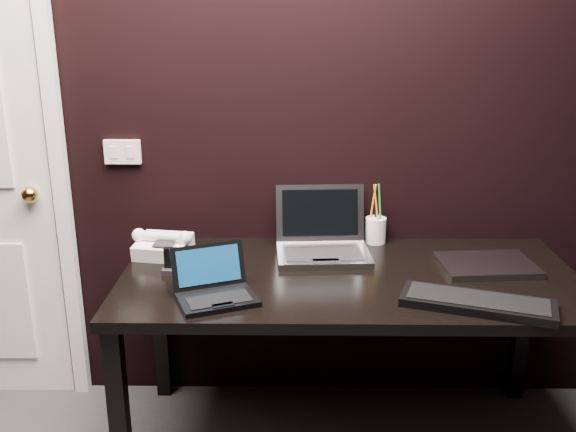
{
  "coord_description": "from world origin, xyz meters",
  "views": [
    {
      "loc": [
        0.1,
        -0.81,
        1.68
      ],
      "look_at": [
        0.07,
        1.35,
        0.98
      ],
      "focal_mm": 40.0,
      "sensor_mm": 36.0,
      "label": 1
    }
  ],
  "objects_px": {
    "desk": "(349,293)",
    "netbook": "(215,289)",
    "ext_keyboard": "(477,302)",
    "pen_cup": "(376,229)",
    "silver_laptop": "(322,243)",
    "closed_laptop": "(487,265)",
    "mobile_phone": "(171,264)",
    "desk_phone": "(163,245)"
  },
  "relations": [
    {
      "from": "netbook",
      "to": "closed_laptop",
      "type": "distance_m",
      "value": 1.04
    },
    {
      "from": "silver_laptop",
      "to": "closed_laptop",
      "type": "xyz_separation_m",
      "value": [
        0.62,
        -0.14,
        -0.04
      ]
    },
    {
      "from": "netbook",
      "to": "pen_cup",
      "type": "distance_m",
      "value": 0.83
    },
    {
      "from": "desk_phone",
      "to": "mobile_phone",
      "type": "bearing_deg",
      "value": -70.48
    },
    {
      "from": "desk_phone",
      "to": "pen_cup",
      "type": "bearing_deg",
      "value": 11.0
    },
    {
      "from": "silver_laptop",
      "to": "desk_phone",
      "type": "relative_size",
      "value": 1.51
    },
    {
      "from": "netbook",
      "to": "mobile_phone",
      "type": "bearing_deg",
      "value": 131.06
    },
    {
      "from": "netbook",
      "to": "ext_keyboard",
      "type": "bearing_deg",
      "value": -3.54
    },
    {
      "from": "pen_cup",
      "to": "desk_phone",
      "type": "bearing_deg",
      "value": -169.0
    },
    {
      "from": "silver_laptop",
      "to": "desk_phone",
      "type": "distance_m",
      "value": 0.64
    },
    {
      "from": "desk",
      "to": "netbook",
      "type": "height_order",
      "value": "netbook"
    },
    {
      "from": "silver_laptop",
      "to": "netbook",
      "type": "bearing_deg",
      "value": -131.93
    },
    {
      "from": "desk",
      "to": "netbook",
      "type": "relative_size",
      "value": 5.26
    },
    {
      "from": "netbook",
      "to": "pen_cup",
      "type": "xyz_separation_m",
      "value": [
        0.61,
        0.56,
        0.03
      ]
    },
    {
      "from": "silver_laptop",
      "to": "desk_phone",
      "type": "height_order",
      "value": "silver_laptop"
    },
    {
      "from": "silver_laptop",
      "to": "pen_cup",
      "type": "xyz_separation_m",
      "value": [
        0.23,
        0.14,
        0.01
      ]
    },
    {
      "from": "silver_laptop",
      "to": "ext_keyboard",
      "type": "height_order",
      "value": "silver_laptop"
    },
    {
      "from": "netbook",
      "to": "mobile_phone",
      "type": "distance_m",
      "value": 0.29
    },
    {
      "from": "desk_phone",
      "to": "mobile_phone",
      "type": "relative_size",
      "value": 2.56
    },
    {
      "from": "netbook",
      "to": "pen_cup",
      "type": "height_order",
      "value": "pen_cup"
    },
    {
      "from": "closed_laptop",
      "to": "pen_cup",
      "type": "relative_size",
      "value": 1.46
    },
    {
      "from": "netbook",
      "to": "ext_keyboard",
      "type": "height_order",
      "value": "netbook"
    },
    {
      "from": "ext_keyboard",
      "to": "pen_cup",
      "type": "bearing_deg",
      "value": 113.28
    },
    {
      "from": "mobile_phone",
      "to": "ext_keyboard",
      "type": "bearing_deg",
      "value": -14.4
    },
    {
      "from": "closed_laptop",
      "to": "ext_keyboard",
      "type": "bearing_deg",
      "value": -110.36
    },
    {
      "from": "ext_keyboard",
      "to": "mobile_phone",
      "type": "xyz_separation_m",
      "value": [
        -1.07,
        0.27,
        0.02
      ]
    },
    {
      "from": "closed_laptop",
      "to": "netbook",
      "type": "bearing_deg",
      "value": -164.15
    },
    {
      "from": "ext_keyboard",
      "to": "pen_cup",
      "type": "height_order",
      "value": "pen_cup"
    },
    {
      "from": "mobile_phone",
      "to": "silver_laptop",
      "type": "bearing_deg",
      "value": 19.65
    },
    {
      "from": "ext_keyboard",
      "to": "closed_laptop",
      "type": "bearing_deg",
      "value": 69.64
    },
    {
      "from": "mobile_phone",
      "to": "pen_cup",
      "type": "height_order",
      "value": "pen_cup"
    },
    {
      "from": "pen_cup",
      "to": "silver_laptop",
      "type": "bearing_deg",
      "value": -148.63
    },
    {
      "from": "pen_cup",
      "to": "desk",
      "type": "bearing_deg",
      "value": -111.1
    },
    {
      "from": "netbook",
      "to": "desk_phone",
      "type": "xyz_separation_m",
      "value": [
        -0.25,
        0.4,
        0.01
      ]
    },
    {
      "from": "desk",
      "to": "desk_phone",
      "type": "relative_size",
      "value": 6.72
    },
    {
      "from": "netbook",
      "to": "desk_phone",
      "type": "height_order",
      "value": "netbook"
    },
    {
      "from": "desk",
      "to": "mobile_phone",
      "type": "xyz_separation_m",
      "value": [
        -0.67,
        0.01,
        0.11
      ]
    },
    {
      "from": "silver_laptop",
      "to": "mobile_phone",
      "type": "relative_size",
      "value": 3.87
    },
    {
      "from": "silver_laptop",
      "to": "ext_keyboard",
      "type": "relative_size",
      "value": 0.73
    },
    {
      "from": "closed_laptop",
      "to": "mobile_phone",
      "type": "xyz_separation_m",
      "value": [
        -1.19,
        -0.06,
        0.02
      ]
    },
    {
      "from": "ext_keyboard",
      "to": "desk_phone",
      "type": "distance_m",
      "value": 1.22
    },
    {
      "from": "ext_keyboard",
      "to": "closed_laptop",
      "type": "distance_m",
      "value": 0.36
    }
  ]
}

